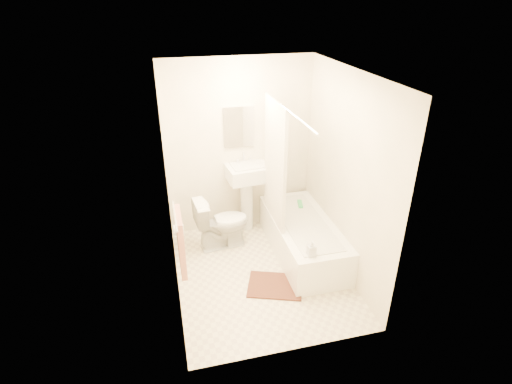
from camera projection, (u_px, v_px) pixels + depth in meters
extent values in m
plane|color=beige|center=(261.00, 273.00, 4.90)|extent=(2.40, 2.40, 0.00)
plane|color=white|center=(262.00, 73.00, 3.81)|extent=(2.40, 2.40, 0.00)
cube|color=beige|center=(239.00, 148.00, 5.40)|extent=(2.00, 0.02, 2.40)
cube|color=beige|center=(169.00, 196.00, 4.14)|extent=(0.02, 2.40, 2.40)
cube|color=beige|center=(346.00, 176.00, 4.57)|extent=(0.02, 2.40, 2.40)
cube|color=white|center=(239.00, 127.00, 5.24)|extent=(0.40, 0.03, 0.55)
cylinder|color=silver|center=(287.00, 110.00, 4.15)|extent=(0.03, 1.70, 0.03)
cube|color=silver|center=(275.00, 164.00, 4.85)|extent=(0.04, 0.80, 1.55)
cylinder|color=silver|center=(175.00, 216.00, 3.98)|extent=(0.02, 0.60, 0.02)
cube|color=#CC7266|center=(181.00, 242.00, 4.13)|extent=(0.06, 0.45, 0.66)
cylinder|color=white|center=(179.00, 230.00, 4.49)|extent=(0.11, 0.12, 0.12)
imported|color=white|center=(222.00, 223.00, 5.29)|extent=(0.76, 0.48, 0.70)
cube|color=#4A271C|center=(275.00, 285.00, 4.68)|extent=(0.75, 0.65, 0.02)
imported|color=silver|center=(312.00, 248.00, 4.40)|extent=(0.09, 0.09, 0.19)
cube|color=green|center=(300.00, 204.00, 5.47)|extent=(0.10, 0.21, 0.04)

